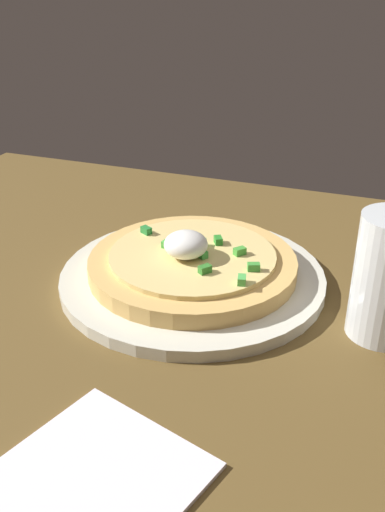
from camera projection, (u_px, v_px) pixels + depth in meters
dining_table at (119, 339)px, 57.40cm from camera, size 92.82×88.98×2.88cm
plate at (192, 277)px, 64.36cm from camera, size 29.51×29.51×1.32cm
pizza at (192, 262)px, 63.43cm from camera, size 23.11×23.11×5.24cm
napkin at (93, 480)px, 39.82cm from camera, size 16.65×16.65×0.40cm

